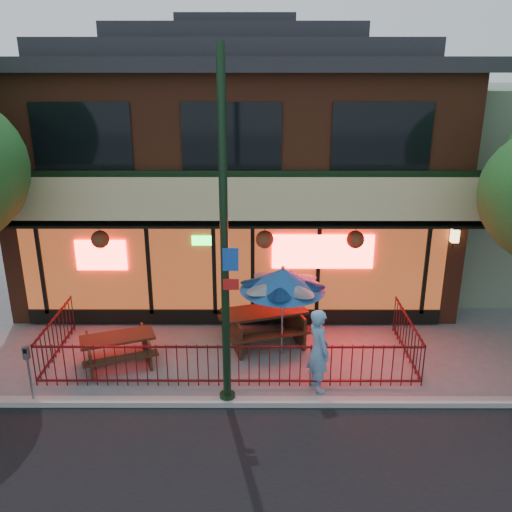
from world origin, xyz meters
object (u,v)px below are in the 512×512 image
Objects in this scene: parking_meter_near at (28,366)px; pedestrian at (318,350)px; picnic_table_left at (118,346)px; street_light at (225,259)px; picnic_table_right at (264,321)px; patio_umbrella at (283,279)px.

pedestrian is at bearing 5.61° from parking_meter_near.
street_light is at bearing -30.20° from picnic_table_left.
patio_umbrella is at bearing -56.25° from picnic_table_right.
picnic_table_left is at bearing 49.07° from parking_meter_near.
picnic_table_right is 2.39m from pedestrian.
patio_umbrella reaches higher than picnic_table_right.
pedestrian is (1.91, 0.50, -2.22)m from street_light.
street_light reaches higher than patio_umbrella.
parking_meter_near is at bearing -158.42° from patio_umbrella.
picnic_table_left is 1.07× the size of pedestrian.
street_light is 2.88× the size of picnic_table_right.
parking_meter_near reaches higher than picnic_table_left.
parking_meter_near reaches higher than picnic_table_right.
patio_umbrella is 5.70m from parking_meter_near.
picnic_table_right is 1.55m from patio_umbrella.
street_light is 3.75× the size of pedestrian.
picnic_table_right is at bearing 29.09° from parking_meter_near.
picnic_table_left is 4.12m from patio_umbrella.
picnic_table_right is 5.50m from parking_meter_near.
picnic_table_left is at bearing -173.13° from patio_umbrella.
street_light reaches higher than parking_meter_near.
patio_umbrella is at bearing 6.87° from picnic_table_left.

